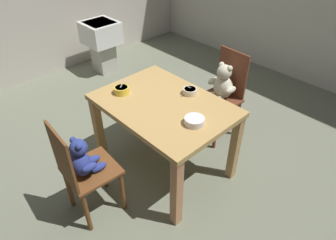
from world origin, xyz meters
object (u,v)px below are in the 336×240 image
object	(u,v)px
dining_table	(164,114)
porridge_bowl_cream_far_center	(190,91)
porridge_bowl_yellow_near_left	(122,90)
teddy_chair_far_center	(222,89)
porridge_bowl_white_near_right	(194,121)
teddy_chair_near_front	(83,165)
sink_basin	(102,40)

from	to	relation	value
dining_table	porridge_bowl_cream_far_center	bearing A→B (deg)	78.99
porridge_bowl_yellow_near_left	teddy_chair_far_center	bearing A→B (deg)	67.69
porridge_bowl_white_near_right	teddy_chair_far_center	bearing A→B (deg)	113.26
teddy_chair_near_front	porridge_bowl_white_near_right	xyz separation A→B (m)	(0.39, 0.75, 0.23)
porridge_bowl_white_near_right	porridge_bowl_yellow_near_left	distance (m)	0.74
dining_table	porridge_bowl_cream_far_center	xyz separation A→B (m)	(0.05, 0.26, 0.14)
porridge_bowl_yellow_near_left	dining_table	bearing A→B (deg)	23.14
teddy_chair_far_center	porridge_bowl_yellow_near_left	bearing A→B (deg)	-18.91
teddy_chair_far_center	porridge_bowl_yellow_near_left	size ratio (longest dim) A/B	6.62
porridge_bowl_white_near_right	sink_basin	size ratio (longest dim) A/B	0.21
porridge_bowl_white_near_right	sink_basin	xyz separation A→B (m)	(-2.41, 0.74, -0.28)
teddy_chair_near_front	sink_basin	world-z (taller)	teddy_chair_near_front
teddy_chair_far_center	porridge_bowl_white_near_right	world-z (taller)	teddy_chair_far_center
dining_table	porridge_bowl_white_near_right	world-z (taller)	porridge_bowl_white_near_right
dining_table	porridge_bowl_white_near_right	bearing A→B (deg)	-3.83
teddy_chair_far_center	porridge_bowl_cream_far_center	xyz separation A→B (m)	(0.03, -0.51, 0.20)
teddy_chair_near_front	porridge_bowl_yellow_near_left	bearing A→B (deg)	31.95
teddy_chair_near_front	teddy_chair_far_center	size ratio (longest dim) A/B	0.98
porridge_bowl_yellow_near_left	teddy_chair_near_front	bearing A→B (deg)	-61.91
teddy_chair_near_front	porridge_bowl_cream_far_center	bearing A→B (deg)	-0.74
porridge_bowl_cream_far_center	porridge_bowl_white_near_right	bearing A→B (deg)	-42.48
porridge_bowl_white_near_right	porridge_bowl_yellow_near_left	world-z (taller)	porridge_bowl_yellow_near_left
dining_table	sink_basin	distance (m)	2.17
dining_table	porridge_bowl_yellow_near_left	size ratio (longest dim) A/B	8.24
dining_table	porridge_bowl_yellow_near_left	distance (m)	0.42
dining_table	teddy_chair_near_front	xyz separation A→B (m)	(-0.03, -0.77, -0.09)
porridge_bowl_cream_far_center	porridge_bowl_yellow_near_left	world-z (taller)	porridge_bowl_yellow_near_left
teddy_chair_near_front	porridge_bowl_yellow_near_left	size ratio (longest dim) A/B	6.49
porridge_bowl_white_near_right	porridge_bowl_yellow_near_left	xyz separation A→B (m)	(-0.73, -0.13, 0.00)
porridge_bowl_cream_far_center	sink_basin	xyz separation A→B (m)	(-2.10, 0.45, -0.27)
dining_table	teddy_chair_far_center	distance (m)	0.78
dining_table	porridge_bowl_cream_far_center	world-z (taller)	porridge_bowl_cream_far_center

